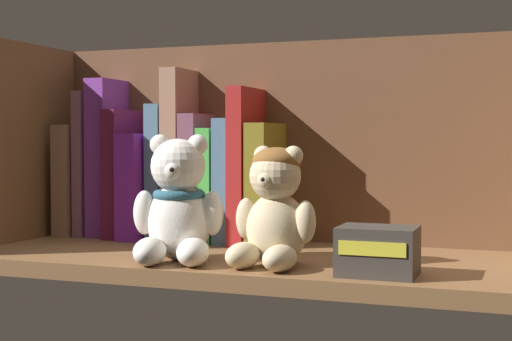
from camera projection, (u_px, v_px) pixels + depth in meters
The scene contains 18 objects.
shelf_board at pixel (280, 264), 94.00cm from camera, with size 78.42×28.27×2.00cm, color brown.
shelf_back_panel at pixel (313, 149), 107.23cm from camera, with size 80.82×1.20×30.45cm, color brown.
shelf_side_panel_left at pixel (13, 149), 107.32cm from camera, with size 1.60×30.67×30.45cm, color brown.
book_0 at pixel (82, 179), 117.22cm from camera, with size 2.73×12.27×16.74cm, color #906A54.
book_1 at pixel (96, 163), 116.23cm from camera, with size 1.63×10.82×21.74cm, color #83526A.
book_2 at pixel (112, 158), 115.22cm from camera, with size 3.23×10.22×23.54cm, color purple.
book_3 at pixel (130, 173), 114.22cm from camera, with size 2.31×13.03×18.90cm, color #60173A.
book_4 at pixel (149, 185), 113.19cm from camera, with size 3.24×14.56×15.39cm, color purple.
book_5 at pixel (167, 171), 112.02cm from camera, with size 2.25×10.31×19.63cm, color slate.
book_6 at pixel (184, 155), 110.96cm from camera, with size 2.55×10.75×24.67cm, color #A4775E.
book_7 at pixel (202, 177), 110.08cm from camera, with size 2.49×11.40×18.18cm, color #7D4861.
book_8 at pixel (219, 184), 109.19cm from camera, with size 2.12×12.07×16.12cm, color green.
book_9 at pixel (235, 180), 108.29cm from camera, with size 2.16×12.39×17.45cm, color teal.
book_10 at pixel (252, 166), 107.31cm from camera, with size 2.25×14.34×21.68cm, color #A92020.
book_11 at pixel (272, 183), 106.39cm from camera, with size 2.85×14.53×16.76cm, color olive.
teddy_bear_larger at pixel (178, 207), 90.03cm from camera, with size 11.57×11.86×15.14cm.
teddy_bear_smaller at pixel (274, 209), 86.62cm from camera, with size 10.20×10.50×13.82cm.
small_product_box at pixel (378, 251), 80.52cm from camera, with size 8.26×6.34×5.24cm.
Camera 1 is at (29.70, -88.66, 16.46)cm, focal length 53.05 mm.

